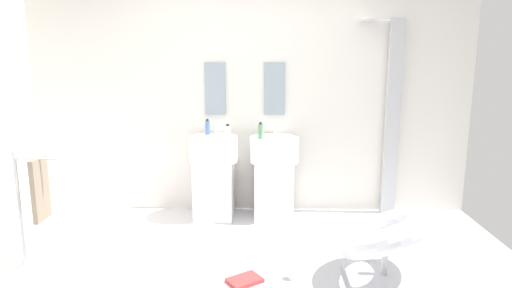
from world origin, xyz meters
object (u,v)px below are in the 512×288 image
shower_column (391,115)px  soap_bottle_green (260,131)px  towel_rack (37,192)px  coffee_mug (293,273)px  pedestal_sink_left (214,173)px  soap_bottle_blue (207,127)px  lounge_chair (386,238)px  soap_bottle_white (228,131)px  magazine_red (245,280)px  pedestal_sink_right (274,174)px

shower_column → soap_bottle_green: (-1.37, -0.29, -0.13)m
towel_rack → coffee_mug: bearing=-4.8°
pedestal_sink_left → soap_bottle_blue: size_ratio=5.84×
lounge_chair → soap_bottle_blue: size_ratio=6.54×
shower_column → towel_rack: size_ratio=2.16×
lounge_chair → soap_bottle_white: bearing=134.8°
coffee_mug → soap_bottle_blue: 1.91m
pedestal_sink_left → soap_bottle_white: bearing=-11.0°
shower_column → soap_bottle_blue: size_ratio=12.36×
pedestal_sink_left → coffee_mug: size_ratio=10.05×
magazine_red → shower_column: bearing=11.6°
lounge_chair → towel_rack: towel_rack is taller
pedestal_sink_right → soap_bottle_blue: (-0.71, 0.13, 0.46)m
soap_bottle_green → towel_rack: bearing=-148.5°
soap_bottle_white → coffee_mug: bearing=-65.0°
coffee_mug → soap_bottle_blue: (-0.84, 1.47, 0.89)m
towel_rack → soap_bottle_blue: 1.78m
pedestal_sink_left → coffee_mug: bearing=-60.3°
towel_rack → soap_bottle_green: 2.06m
pedestal_sink_left → lounge_chair: (1.45, -1.33, -0.13)m
magazine_red → soap_bottle_green: size_ratio=1.46×
pedestal_sink_left → shower_column: size_ratio=0.47×
towel_rack → soap_bottle_blue: bearing=48.0°
pedestal_sink_left → magazine_red: (0.40, -1.40, -0.45)m
soap_bottle_blue → pedestal_sink_left: bearing=-60.7°
lounge_chair → magazine_red: 1.10m
magazine_red → coffee_mug: size_ratio=2.55×
soap_bottle_blue → coffee_mug: bearing=-60.3°
shower_column → soap_bottle_white: (-1.70, -0.22, -0.15)m
pedestal_sink_left → towel_rack: 1.72m
soap_bottle_blue → soap_bottle_white: size_ratio=1.21×
towel_rack → soap_bottle_white: size_ratio=6.95×
pedestal_sink_right → soap_bottle_blue: size_ratio=5.84×
towel_rack → soap_bottle_white: 1.83m
lounge_chair → magazine_red: (-1.05, -0.06, -0.32)m
coffee_mug → soap_bottle_white: bearing=115.0°
towel_rack → coffee_mug: 2.10m
lounge_chair → coffee_mug: (-0.68, -0.00, -0.29)m
shower_column → lounge_chair: bearing=-105.0°
magazine_red → soap_bottle_white: 1.66m
pedestal_sink_right → lounge_chair: pedestal_sink_right is taller
pedestal_sink_left → shower_column: 1.96m
coffee_mug → magazine_red: bearing=-171.1°
soap_bottle_white → towel_rack: bearing=-140.9°
pedestal_sink_left → magazine_red: pedestal_sink_left is taller
pedestal_sink_right → soap_bottle_white: size_ratio=7.08×
pedestal_sink_right → coffee_mug: 1.41m
shower_column → soap_bottle_white: shower_column is taller
pedestal_sink_right → towel_rack: pedestal_sink_right is taller
pedestal_sink_left → pedestal_sink_right: same height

